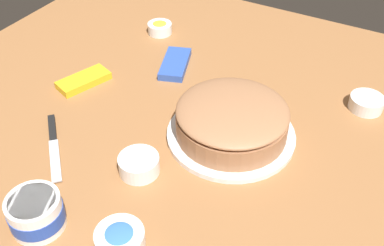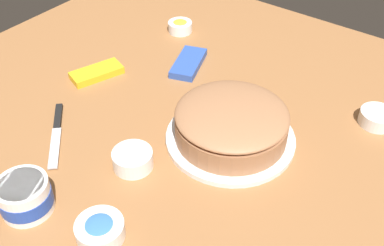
# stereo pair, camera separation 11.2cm
# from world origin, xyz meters

# --- Properties ---
(ground_plane) EXTENTS (1.54, 1.54, 0.00)m
(ground_plane) POSITION_xyz_m (0.00, 0.00, 0.00)
(ground_plane) COLOR #936038
(frosted_cake) EXTENTS (0.32, 0.32, 0.10)m
(frosted_cake) POSITION_xyz_m (-0.06, 0.14, 0.05)
(frosted_cake) COLOR white
(frosted_cake) RESTS_ON ground_plane
(frosting_tub) EXTENTS (0.11, 0.11, 0.08)m
(frosting_tub) POSITION_xyz_m (0.37, -0.09, 0.04)
(frosting_tub) COLOR white
(frosting_tub) RESTS_ON ground_plane
(spreading_knife) EXTENTS (0.18, 0.18, 0.01)m
(spreading_knife) POSITION_xyz_m (0.17, -0.23, 0.01)
(spreading_knife) COLOR silver
(spreading_knife) RESTS_ON ground_plane
(sprinkle_bowl_rainbow) EXTENTS (0.09, 0.09, 0.04)m
(sprinkle_bowl_rainbow) POSITION_xyz_m (0.15, 0.01, 0.02)
(sprinkle_bowl_rainbow) COLOR white
(sprinkle_bowl_rainbow) RESTS_ON ground_plane
(sprinkle_bowl_orange) EXTENTS (0.09, 0.09, 0.04)m
(sprinkle_bowl_orange) POSITION_xyz_m (-0.33, 0.40, 0.02)
(sprinkle_bowl_orange) COLOR white
(sprinkle_bowl_orange) RESTS_ON ground_plane
(sprinkle_bowl_yellow) EXTENTS (0.08, 0.08, 0.04)m
(sprinkle_bowl_yellow) POSITION_xyz_m (-0.41, -0.29, 0.02)
(sprinkle_bowl_yellow) COLOR white
(sprinkle_bowl_yellow) RESTS_ON ground_plane
(sprinkle_bowl_blue) EXTENTS (0.10, 0.10, 0.04)m
(sprinkle_bowl_blue) POSITION_xyz_m (0.33, 0.09, 0.02)
(sprinkle_bowl_blue) COLOR white
(sprinkle_bowl_blue) RESTS_ON ground_plane
(candy_box_lower) EXTENTS (0.17, 0.12, 0.02)m
(candy_box_lower) POSITION_xyz_m (-0.26, -0.14, 0.01)
(candy_box_lower) COLOR #2D51B2
(candy_box_lower) RESTS_ON ground_plane
(candy_box_upper) EXTENTS (0.16, 0.11, 0.02)m
(candy_box_upper) POSITION_xyz_m (-0.06, -0.33, 0.01)
(candy_box_upper) COLOR yellow
(candy_box_upper) RESTS_ON ground_plane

